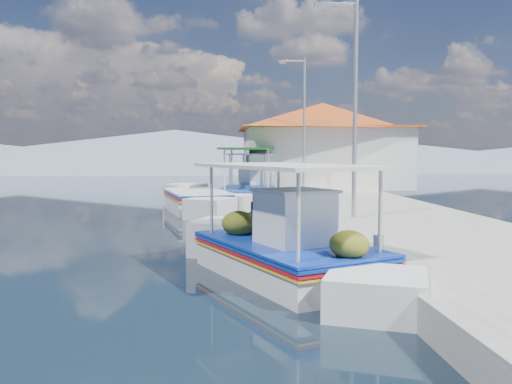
{
  "coord_description": "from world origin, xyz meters",
  "views": [
    {
      "loc": [
        0.9,
        -12.48,
        2.33
      ],
      "look_at": [
        1.8,
        1.12,
        1.3
      ],
      "focal_mm": 37.05,
      "sensor_mm": 36.0,
      "label": 1
    }
  ],
  "objects": [
    {
      "name": "ground",
      "position": [
        0.0,
        0.0,
        0.0
      ],
      "size": [
        160.0,
        160.0,
        0.0
      ],
      "primitive_type": "plane",
      "color": "black",
      "rests_on": "ground"
    },
    {
      "name": "quay",
      "position": [
        5.9,
        6.0,
        0.25
      ],
      "size": [
        5.0,
        44.0,
        0.5
      ],
      "primitive_type": "cube",
      "color": "#AFADA4",
      "rests_on": "ground"
    },
    {
      "name": "bollards",
      "position": [
        3.8,
        5.25,
        0.65
      ],
      "size": [
        0.2,
        17.2,
        0.3
      ],
      "color": "#A5A8AD",
      "rests_on": "quay"
    },
    {
      "name": "main_caique",
      "position": [
        2.13,
        -2.81,
        0.45
      ],
      "size": [
        3.91,
        6.47,
        2.33
      ],
      "rotation": [
        0.0,
        0.0,
        -0.42
      ],
      "color": "white",
      "rests_on": "ground"
    },
    {
      "name": "caique_green_canopy",
      "position": [
        2.06,
        10.28,
        0.42
      ],
      "size": [
        2.71,
        7.43,
        2.79
      ],
      "rotation": [
        0.0,
        0.0,
        0.11
      ],
      "color": "white",
      "rests_on": "ground"
    },
    {
      "name": "caique_blue_hull",
      "position": [
        -0.04,
        8.29,
        0.33
      ],
      "size": [
        3.12,
        6.74,
        1.23
      ],
      "rotation": [
        0.0,
        0.0,
        -0.24
      ],
      "color": "white",
      "rests_on": "ground"
    },
    {
      "name": "caique_far",
      "position": [
        2.45,
        13.12,
        0.47
      ],
      "size": [
        3.16,
        7.01,
        2.52
      ],
      "rotation": [
        0.0,
        0.0,
        0.23
      ],
      "color": "white",
      "rests_on": "ground"
    },
    {
      "name": "harbor_building",
      "position": [
        6.2,
        15.0,
        2.78
      ],
      "size": [
        10.49,
        10.49,
        4.4
      ],
      "color": "silver",
      "rests_on": "quay"
    },
    {
      "name": "lamp_post_near",
      "position": [
        4.51,
        2.0,
        3.85
      ],
      "size": [
        1.21,
        0.14,
        6.0
      ],
      "color": "#A5A8AD",
      "rests_on": "quay"
    },
    {
      "name": "lamp_post_far",
      "position": [
        4.51,
        11.0,
        3.85
      ],
      "size": [
        1.21,
        0.14,
        6.0
      ],
      "color": "#A5A8AD",
      "rests_on": "quay"
    },
    {
      "name": "mountain_ridge",
      "position": [
        6.54,
        56.0,
        2.04
      ],
      "size": [
        171.4,
        96.0,
        5.5
      ],
      "color": "slate",
      "rests_on": "ground"
    }
  ]
}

